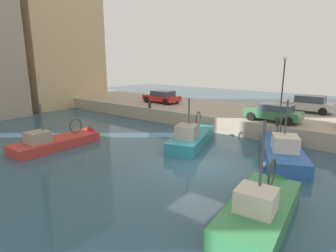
# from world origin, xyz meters

# --- Properties ---
(water_surface) EXTENTS (80.00, 80.00, 0.00)m
(water_surface) POSITION_xyz_m (0.00, 0.00, 0.00)
(water_surface) COLOR #2D5166
(water_surface) RESTS_ON ground
(quay_wall) EXTENTS (9.00, 56.00, 1.20)m
(quay_wall) POSITION_xyz_m (11.50, 0.00, 0.60)
(quay_wall) COLOR #ADA08C
(quay_wall) RESTS_ON ground
(fishing_boat_teal) EXTENTS (6.82, 3.62, 4.17)m
(fishing_boat_teal) POSITION_xyz_m (3.32, 2.43, 0.12)
(fishing_boat_teal) COLOR teal
(fishing_boat_teal) RESTS_ON ground
(fishing_boat_green) EXTENTS (6.14, 2.34, 4.63)m
(fishing_boat_green) POSITION_xyz_m (-2.82, -4.60, 0.10)
(fishing_boat_green) COLOR #388951
(fishing_boat_green) RESTS_ON ground
(fishing_boat_red) EXTENTS (6.46, 2.27, 3.93)m
(fishing_boat_red) POSITION_xyz_m (-2.54, 9.25, 0.09)
(fishing_boat_red) COLOR #BC3833
(fishing_boat_red) RESTS_ON ground
(fishing_boat_blue) EXTENTS (7.08, 4.54, 4.50)m
(fishing_boat_blue) POSITION_xyz_m (4.18, -3.23, 0.11)
(fishing_boat_blue) COLOR #2D60B7
(fishing_boat_blue) RESTS_ON ground
(parked_car_red) EXTENTS (2.26, 4.18, 1.32)m
(parked_car_red) POSITION_xyz_m (10.64, 11.16, 1.88)
(parked_car_red) COLOR red
(parked_car_red) RESTS_ON quay_wall
(parked_car_green) EXTENTS (2.01, 4.09, 1.30)m
(parked_car_green) POSITION_xyz_m (8.52, -1.35, 1.88)
(parked_car_green) COLOR #387547
(parked_car_green) RESTS_ON quay_wall
(parked_car_silver) EXTENTS (2.02, 4.14, 1.49)m
(parked_car_silver) POSITION_xyz_m (14.26, -2.54, 1.95)
(parked_car_silver) COLOR #B7B7BC
(parked_car_silver) RESTS_ON quay_wall
(mooring_bollard_mid) EXTENTS (0.28, 0.28, 0.55)m
(mooring_bollard_mid) POSITION_xyz_m (7.35, -2.00, 1.48)
(mooring_bollard_mid) COLOR #2D2D33
(mooring_bollard_mid) RESTS_ON quay_wall
(mooring_bollard_north) EXTENTS (0.28, 0.28, 0.55)m
(mooring_bollard_north) POSITION_xyz_m (7.35, 10.00, 1.48)
(mooring_bollard_north) COLOR #2D2D33
(mooring_bollard_north) RESTS_ON quay_wall
(quay_streetlamp) EXTENTS (0.36, 0.36, 4.83)m
(quay_streetlamp) POSITION_xyz_m (13.00, -0.59, 4.45)
(quay_streetlamp) COLOR #38383D
(quay_streetlamp) RESTS_ON quay_wall
(waterfront_building_central) EXTENTS (10.05, 6.35, 18.71)m
(waterfront_building_central) POSITION_xyz_m (7.46, 25.14, 9.38)
(waterfront_building_central) COLOR #D1B284
(waterfront_building_central) RESTS_ON ground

